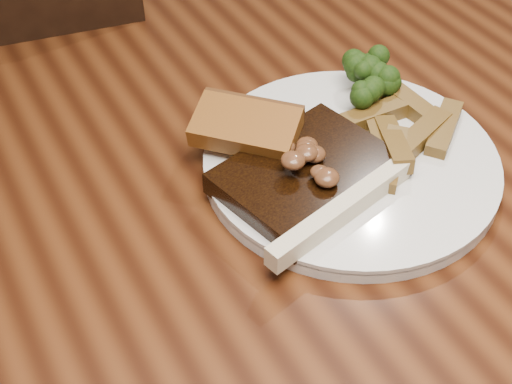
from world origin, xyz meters
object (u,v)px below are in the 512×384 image
(plate, at_px, (350,164))
(garlic_bread, at_px, (246,143))
(chair_far, at_px, (2,143))
(steak, at_px, (309,176))
(dining_table, at_px, (258,296))
(potato_wedges, at_px, (400,132))

(plate, distance_m, garlic_bread, 0.10)
(chair_far, height_order, steak, chair_far)
(dining_table, relative_size, garlic_bread, 16.63)
(plate, xyz_separation_m, garlic_bread, (-0.08, 0.06, 0.02))
(dining_table, relative_size, potato_wedges, 16.25)
(steak, bearing_deg, garlic_bread, 98.22)
(steak, relative_size, garlic_bread, 1.56)
(chair_far, relative_size, plate, 3.33)
(dining_table, xyz_separation_m, garlic_bread, (0.03, 0.08, 0.12))
(dining_table, bearing_deg, potato_wedges, 8.72)
(plate, height_order, potato_wedges, potato_wedges)
(dining_table, relative_size, plate, 5.79)
(plate, relative_size, garlic_bread, 2.87)
(dining_table, relative_size, steak, 10.67)
(dining_table, height_order, potato_wedges, potato_wedges)
(steak, bearing_deg, chair_far, 97.37)
(dining_table, distance_m, garlic_bread, 0.15)
(plate, bearing_deg, steak, -169.00)
(dining_table, xyz_separation_m, steak, (0.06, 0.02, 0.12))
(plate, xyz_separation_m, steak, (-0.05, -0.01, 0.02))
(chair_far, xyz_separation_m, plate, (0.26, -0.51, 0.25))
(chair_far, bearing_deg, potato_wedges, 130.96)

